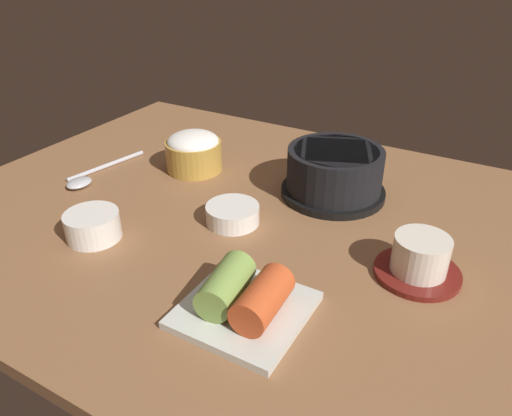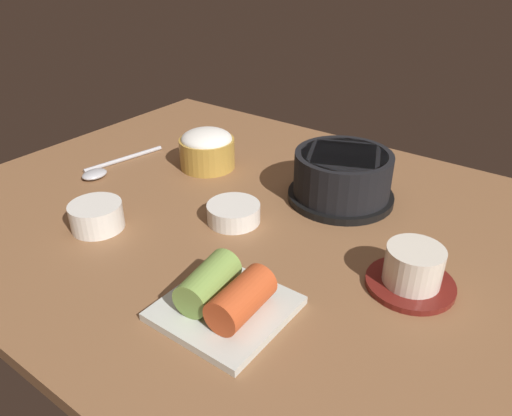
{
  "view_description": "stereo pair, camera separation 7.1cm",
  "coord_description": "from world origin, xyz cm",
  "px_view_note": "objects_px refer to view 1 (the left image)",
  "views": [
    {
      "loc": [
        32.8,
        -55.77,
        40.55
      ],
      "look_at": [
        2.0,
        -2.0,
        5.0
      ],
      "focal_mm": 34.12,
      "sensor_mm": 36.0,
      "label": 1
    },
    {
      "loc": [
        38.78,
        -51.87,
        40.55
      ],
      "look_at": [
        2.0,
        -2.0,
        5.0
      ],
      "focal_mm": 34.12,
      "sensor_mm": 36.0,
      "label": 2
    }
  ],
  "objects_px": {
    "stone_pot": "(334,172)",
    "kimchi_plate": "(244,299)",
    "banchan_cup_center": "(233,213)",
    "spoon": "(89,177)",
    "rice_bowl": "(194,151)",
    "tea_cup_with_saucer": "(420,259)",
    "side_bowl_near": "(93,225)"
  },
  "relations": [
    {
      "from": "banchan_cup_center",
      "to": "kimchi_plate",
      "type": "xyz_separation_m",
      "value": [
        0.12,
        -0.16,
        0.01
      ]
    },
    {
      "from": "kimchi_plate",
      "to": "spoon",
      "type": "relative_size",
      "value": 0.75
    },
    {
      "from": "rice_bowl",
      "to": "kimchi_plate",
      "type": "relative_size",
      "value": 0.74
    },
    {
      "from": "rice_bowl",
      "to": "side_bowl_near",
      "type": "relative_size",
      "value": 1.31
    },
    {
      "from": "banchan_cup_center",
      "to": "side_bowl_near",
      "type": "xyz_separation_m",
      "value": [
        -0.15,
        -0.13,
        0.01
      ]
    },
    {
      "from": "banchan_cup_center",
      "to": "side_bowl_near",
      "type": "relative_size",
      "value": 1.04
    },
    {
      "from": "stone_pot",
      "to": "banchan_cup_center",
      "type": "bearing_deg",
      "value": -121.75
    },
    {
      "from": "spoon",
      "to": "kimchi_plate",
      "type": "bearing_deg",
      "value": -20.9
    },
    {
      "from": "side_bowl_near",
      "to": "tea_cup_with_saucer",
      "type": "bearing_deg",
      "value": 18.45
    },
    {
      "from": "side_bowl_near",
      "to": "kimchi_plate",
      "type": "bearing_deg",
      "value": -6.37
    },
    {
      "from": "banchan_cup_center",
      "to": "spoon",
      "type": "distance_m",
      "value": 0.3
    },
    {
      "from": "side_bowl_near",
      "to": "spoon",
      "type": "xyz_separation_m",
      "value": [
        -0.15,
        0.13,
        -0.01
      ]
    },
    {
      "from": "stone_pot",
      "to": "side_bowl_near",
      "type": "height_order",
      "value": "stone_pot"
    },
    {
      "from": "tea_cup_with_saucer",
      "to": "stone_pot",
      "type": "bearing_deg",
      "value": 139.57
    },
    {
      "from": "tea_cup_with_saucer",
      "to": "banchan_cup_center",
      "type": "bearing_deg",
      "value": -178.43
    },
    {
      "from": "banchan_cup_center",
      "to": "kimchi_plate",
      "type": "height_order",
      "value": "kimchi_plate"
    },
    {
      "from": "rice_bowl",
      "to": "tea_cup_with_saucer",
      "type": "relative_size",
      "value": 0.93
    },
    {
      "from": "stone_pot",
      "to": "tea_cup_with_saucer",
      "type": "xyz_separation_m",
      "value": [
        0.18,
        -0.15,
        -0.02
      ]
    },
    {
      "from": "side_bowl_near",
      "to": "stone_pot",
      "type": "bearing_deg",
      "value": 49.63
    },
    {
      "from": "rice_bowl",
      "to": "side_bowl_near",
      "type": "bearing_deg",
      "value": -87.62
    },
    {
      "from": "stone_pot",
      "to": "side_bowl_near",
      "type": "bearing_deg",
      "value": -130.37
    },
    {
      "from": "tea_cup_with_saucer",
      "to": "spoon",
      "type": "bearing_deg",
      "value": -178.73
    },
    {
      "from": "banchan_cup_center",
      "to": "spoon",
      "type": "bearing_deg",
      "value": -179.01
    },
    {
      "from": "spoon",
      "to": "stone_pot",
      "type": "bearing_deg",
      "value": 22.41
    },
    {
      "from": "side_bowl_near",
      "to": "spoon",
      "type": "distance_m",
      "value": 0.2
    },
    {
      "from": "rice_bowl",
      "to": "tea_cup_with_saucer",
      "type": "bearing_deg",
      "value": -14.99
    },
    {
      "from": "rice_bowl",
      "to": "tea_cup_with_saucer",
      "type": "xyz_separation_m",
      "value": [
        0.44,
        -0.12,
        -0.01
      ]
    },
    {
      "from": "stone_pot",
      "to": "kimchi_plate",
      "type": "height_order",
      "value": "stone_pot"
    },
    {
      "from": "stone_pot",
      "to": "kimchi_plate",
      "type": "relative_size",
      "value": 1.25
    },
    {
      "from": "rice_bowl",
      "to": "spoon",
      "type": "bearing_deg",
      "value": -136.48
    },
    {
      "from": "rice_bowl",
      "to": "banchan_cup_center",
      "type": "relative_size",
      "value": 1.26
    },
    {
      "from": "stone_pot",
      "to": "spoon",
      "type": "bearing_deg",
      "value": -157.59
    }
  ]
}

